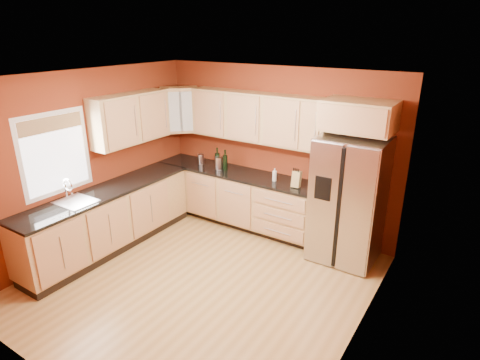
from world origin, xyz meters
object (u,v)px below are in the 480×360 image
object	(u,v)px
canister_left	(201,159)
soap_dispenser	(275,175)
knife_block	(296,179)
refrigerator	(348,200)
wine_bottle_a	(217,158)

from	to	relation	value
canister_left	soap_dispenser	world-z (taller)	soap_dispenser
canister_left	knife_block	xyz separation A→B (m)	(1.85, -0.09, 0.03)
refrigerator	soap_dispenser	distance (m)	1.18
canister_left	soap_dispenser	bearing A→B (deg)	-1.82
refrigerator	knife_block	distance (m)	0.80
refrigerator	wine_bottle_a	distance (m)	2.28
knife_block	refrigerator	bearing A→B (deg)	-5.57
wine_bottle_a	canister_left	bearing A→B (deg)	175.88
refrigerator	soap_dispenser	world-z (taller)	refrigerator
soap_dispenser	knife_block	bearing A→B (deg)	-6.92
refrigerator	soap_dispenser	xyz separation A→B (m)	(-1.18, 0.04, 0.13)
wine_bottle_a	soap_dispenser	world-z (taller)	wine_bottle_a
refrigerator	wine_bottle_a	world-z (taller)	refrigerator
canister_left	wine_bottle_a	world-z (taller)	wine_bottle_a
refrigerator	canister_left	xyz separation A→B (m)	(-2.63, 0.08, 0.12)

